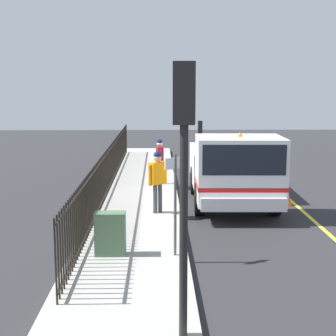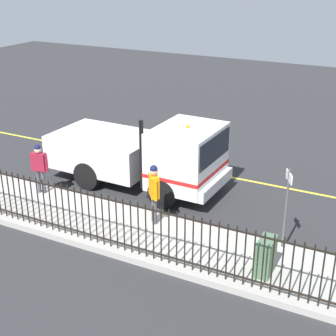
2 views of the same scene
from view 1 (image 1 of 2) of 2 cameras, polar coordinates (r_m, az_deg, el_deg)
name	(u,v)px [view 1 (image 1 of 2)]	position (r m, az deg, el deg)	size (l,w,h in m)	color
ground_plane	(219,193)	(17.92, 5.78, -2.81)	(48.88, 48.88, 0.00)	#2B2B2D
sidewalk_slab	(140,191)	(17.78, -3.18, -2.58)	(2.57, 22.22, 0.18)	#A3A099
lane_marking	(282,192)	(18.32, 12.76, -2.71)	(0.12, 19.99, 0.01)	yellow
work_truck	(233,167)	(15.81, 7.38, 0.16)	(2.57, 6.12, 2.72)	white
worker_standing	(158,175)	(14.22, -1.19, -0.83)	(0.53, 0.49, 1.77)	orange
pedestrian_distant	(160,156)	(18.37, -0.95, 1.32)	(0.29, 0.61, 1.65)	maroon
iron_fence	(110,167)	(17.70, -6.62, 0.09)	(0.04, 18.92, 1.49)	black
traffic_light_near	(184,146)	(6.92, 1.83, 2.54)	(0.32, 0.24, 3.95)	black
utility_cabinet	(110,234)	(10.94, -6.57, -7.41)	(0.66, 0.36, 0.94)	#4C6B4C
traffic_cone	(286,196)	(16.38, 13.20, -3.07)	(0.44, 0.44, 0.62)	orange
street_sign	(175,192)	(10.60, 0.82, -2.77)	(0.45, 0.27, 2.20)	#4C4C4C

